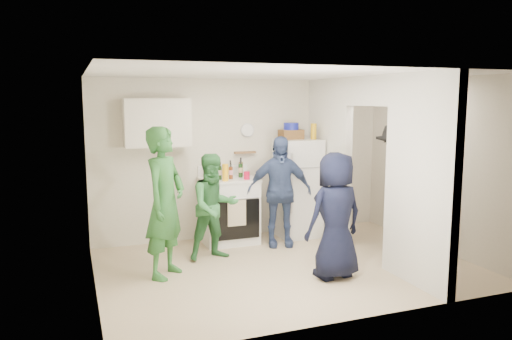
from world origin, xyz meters
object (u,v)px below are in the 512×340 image
Objects in this scene: person_green_left at (165,202)px; fridge at (297,188)px; blue_bowl at (291,126)px; person_navy at (336,216)px; wicker_basket at (291,134)px; yellow_cup_stack_top at (314,131)px; person_nook at (399,186)px; person_denim at (279,191)px; person_green_center at (214,207)px; stove at (229,210)px.

fridge is at bearing -24.87° from person_green_left.
person_navy is at bearing -98.22° from blue_bowl.
wicker_basket is 1.46× the size of blue_bowl.
person_navy is (-0.60, -1.80, -0.91)m from yellow_cup_stack_top.
person_nook reaches higher than yellow_cup_stack_top.
person_navy is at bearing -71.83° from person_denim.
fridge is 0.83× the size of person_nook.
yellow_cup_stack_top is 2.11m from person_green_center.
yellow_cup_stack_top reaches higher than person_navy.
person_navy is (1.19, -1.23, 0.05)m from person_green_center.
person_green_left is at bearing -152.32° from blue_bowl.
person_navy is at bearing -72.52° from person_green_left.
fridge reaches higher than person_green_center.
person_green_center is at bearing -162.29° from yellow_cup_stack_top.
person_denim reaches higher than person_green_center.
person_navy is (0.11, -1.50, -0.05)m from person_denim.
fridge is 4.46× the size of wicker_basket.
fridge is at bearing -26.57° from blue_bowl.
person_nook reaches higher than person_green_center.
wicker_basket reaches higher than person_navy.
person_green_left is 0.89m from person_green_center.
person_green_center is (-1.48, -0.72, -0.91)m from wicker_basket.
yellow_cup_stack_top is (0.22, -0.10, 0.91)m from fridge.
person_denim is at bearing -29.15° from person_green_left.
yellow_cup_stack_top is 0.15× the size of person_denim.
person_green_left is at bearing -29.23° from person_navy.
fridge is at bearing 155.56° from yellow_cup_stack_top.
blue_bowl is 0.15× the size of person_navy.
person_denim is (-0.71, -0.30, -0.86)m from yellow_cup_stack_top.
wicker_basket is 0.19× the size of person_nook.
wicker_basket is at bearing 153.43° from fridge.
blue_bowl is 1.11m from person_denim.
person_denim is (1.83, 0.72, -0.11)m from person_green_left.
wicker_basket reaches higher than stove.
fridge is 0.86m from wicker_basket.
stove is 2.85× the size of wicker_basket.
fridge reaches higher than stove.
fridge is 0.94m from yellow_cup_stack_top.
person_denim reaches higher than person_navy.
person_nook is at bearing -161.23° from person_navy.
stove is at bearing -6.35° from person_green_left.
blue_bowl is at bearing -109.52° from person_nook.
person_green_left is (-2.22, -1.17, -0.70)m from wicker_basket.
person_green_center is 2.68m from person_nook.
person_green_left reaches higher than fridge.
stove is at bearing -178.90° from wicker_basket.
wicker_basket is 1.40× the size of yellow_cup_stack_top.
person_navy is at bearing -98.22° from wicker_basket.
stove is 0.64× the size of fridge.
wicker_basket is at bearing 62.92° from person_denim.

